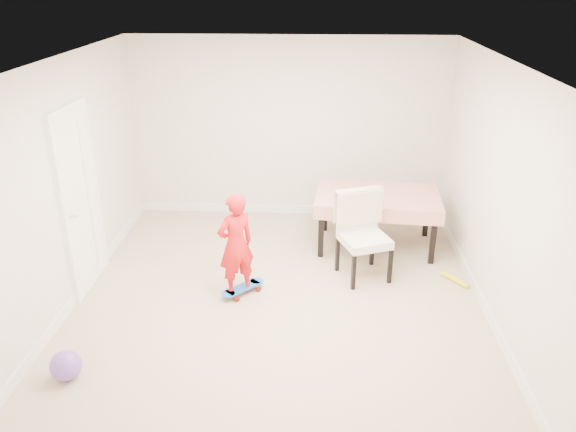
{
  "coord_description": "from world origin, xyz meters",
  "views": [
    {
      "loc": [
        0.38,
        -5.35,
        3.39
      ],
      "look_at": [
        0.1,
        0.2,
        0.95
      ],
      "focal_mm": 35.0,
      "sensor_mm": 36.0,
      "label": 1
    }
  ],
  "objects_px": {
    "dining_chair": "(365,237)",
    "balloon": "(66,365)",
    "skateboard": "(243,290)",
    "child": "(236,247)",
    "dining_table": "(376,220)"
  },
  "relations": [
    {
      "from": "dining_chair",
      "to": "balloon",
      "type": "height_order",
      "value": "dining_chair"
    },
    {
      "from": "skateboard",
      "to": "child",
      "type": "bearing_deg",
      "value": 148.9
    },
    {
      "from": "dining_table",
      "to": "dining_chair",
      "type": "xyz_separation_m",
      "value": [
        -0.22,
        -0.84,
        0.15
      ]
    },
    {
      "from": "dining_chair",
      "to": "skateboard",
      "type": "distance_m",
      "value": 1.54
    },
    {
      "from": "child",
      "to": "skateboard",
      "type": "bearing_deg",
      "value": 158.55
    },
    {
      "from": "skateboard",
      "to": "child",
      "type": "distance_m",
      "value": 0.55
    },
    {
      "from": "dining_table",
      "to": "child",
      "type": "height_order",
      "value": "child"
    },
    {
      "from": "dining_table",
      "to": "balloon",
      "type": "bearing_deg",
      "value": -132.32
    },
    {
      "from": "dining_chair",
      "to": "child",
      "type": "height_order",
      "value": "child"
    },
    {
      "from": "dining_table",
      "to": "dining_chair",
      "type": "distance_m",
      "value": 0.89
    },
    {
      "from": "child",
      "to": "dining_table",
      "type": "bearing_deg",
      "value": -177.58
    },
    {
      "from": "dining_table",
      "to": "child",
      "type": "bearing_deg",
      "value": -137.21
    },
    {
      "from": "skateboard",
      "to": "dining_table",
      "type": "bearing_deg",
      "value": -6.56
    },
    {
      "from": "child",
      "to": "dining_chair",
      "type": "bearing_deg",
      "value": 162.24
    },
    {
      "from": "skateboard",
      "to": "balloon",
      "type": "relative_size",
      "value": 2.05
    }
  ]
}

